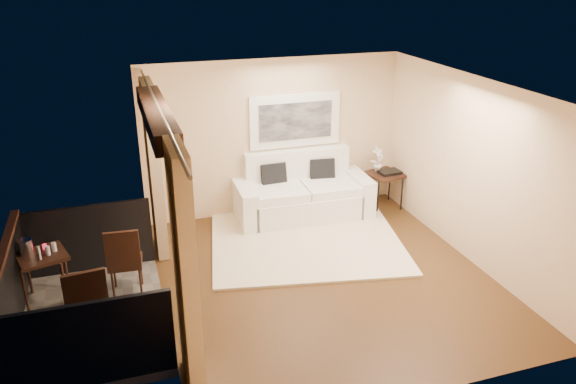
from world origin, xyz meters
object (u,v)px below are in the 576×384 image
side_table (385,176)px  orchid (378,159)px  bistro_table (43,260)px  balcony_chair_far (124,258)px  balcony_chair_near (89,312)px  ice_bucket (26,247)px  sofa (302,194)px

side_table → orchid: bearing=133.4°
bistro_table → balcony_chair_far: (1.00, -0.25, -0.01)m
balcony_chair_near → ice_bucket: balcony_chair_near is taller
sofa → balcony_chair_far: 3.54m
orchid → balcony_chair_far: 4.85m
sofa → balcony_chair_far: (-3.06, -1.75, 0.19)m
orchid → ice_bucket: orchid is taller
balcony_chair_far → ice_bucket: bearing=-10.5°
sofa → orchid: bearing=2.1°
sofa → ice_bucket: sofa is taller
balcony_chair_near → bistro_table: bearing=104.4°
sofa → ice_bucket: bearing=-159.4°
balcony_chair_near → sofa: bearing=32.9°
orchid → ice_bucket: size_ratio=2.38×
side_table → balcony_chair_far: size_ratio=0.71×
orchid → bistro_table: size_ratio=0.66×
sofa → balcony_chair_far: bearing=-148.3°
bistro_table → ice_bucket: bearing=157.9°
sofa → ice_bucket: size_ratio=11.76×
ice_bucket → bistro_table: bearing=-22.1°
side_table → ice_bucket: bearing=-167.1°
bistro_table → balcony_chair_far: 1.03m
balcony_chair_far → balcony_chair_near: (-0.42, -1.20, 0.04)m
sofa → bistro_table: (-4.07, -1.50, 0.20)m
side_table → balcony_chair_far: balcony_chair_far is taller
ice_bucket → side_table: bearing=12.9°
orchid → balcony_chair_far: (-4.51, -1.76, -0.30)m
side_table → balcony_chair_near: (-5.03, -2.85, 0.04)m
orchid → side_table: bearing=-46.6°
sofa → side_table: bearing=-1.9°
side_table → balcony_chair_near: bearing=-150.5°
bistro_table → balcony_chair_far: bearing=-13.9°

